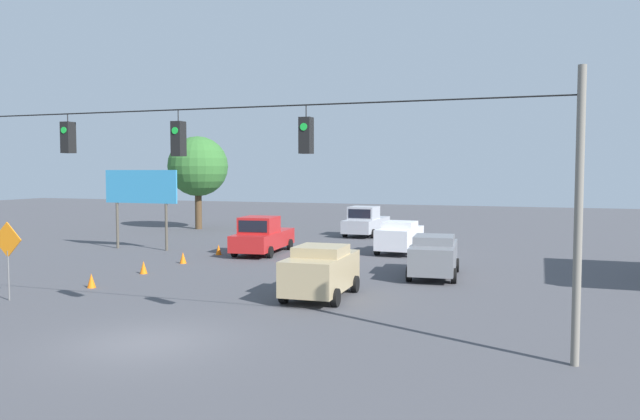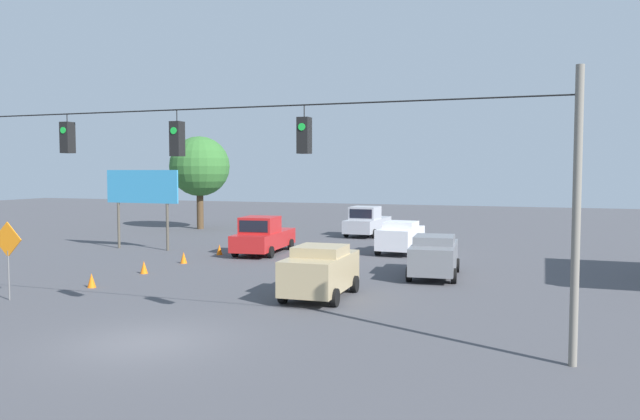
% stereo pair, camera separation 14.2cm
% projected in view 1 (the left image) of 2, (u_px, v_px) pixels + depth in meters
% --- Properties ---
extents(ground_plane, '(140.00, 140.00, 0.00)m').
position_uv_depth(ground_plane, '(147.00, 342.00, 16.98)').
color(ground_plane, '#47474C').
extents(overhead_signal_span, '(21.99, 0.38, 7.15)m').
position_uv_depth(overhead_signal_span, '(179.00, 179.00, 18.31)').
color(overhead_signal_span, slate).
rests_on(overhead_signal_span, ground_plane).
extents(pickup_truck_red_withflow_far, '(2.63, 5.73, 2.12)m').
position_uv_depth(pickup_truck_red_withflow_far, '(262.00, 236.00, 35.08)').
color(pickup_truck_red_withflow_far, red).
rests_on(pickup_truck_red_withflow_far, ground_plane).
extents(pickup_truck_silver_withflow_deep, '(2.37, 5.62, 2.12)m').
position_uv_depth(pickup_truck_silver_withflow_deep, '(366.00, 222.00, 44.85)').
color(pickup_truck_silver_withflow_deep, '#A8AAB2').
rests_on(pickup_truck_silver_withflow_deep, ground_plane).
extents(sedan_white_oncoming_deep, '(2.24, 3.99, 1.81)m').
position_uv_depth(sedan_white_oncoming_deep, '(400.00, 237.00, 35.16)').
color(sedan_white_oncoming_deep, silver).
rests_on(sedan_white_oncoming_deep, ground_plane).
extents(sedan_grey_oncoming_far, '(2.38, 4.74, 1.82)m').
position_uv_depth(sedan_grey_oncoming_far, '(434.00, 255.00, 27.47)').
color(sedan_grey_oncoming_far, slate).
rests_on(sedan_grey_oncoming_far, ground_plane).
extents(sedan_tan_crossing_near, '(2.22, 4.20, 1.92)m').
position_uv_depth(sedan_tan_crossing_near, '(321.00, 271.00, 22.92)').
color(sedan_tan_crossing_near, tan).
rests_on(sedan_tan_crossing_near, ground_plane).
extents(traffic_cone_nearest, '(0.34, 0.34, 0.58)m').
position_uv_depth(traffic_cone_nearest, '(91.00, 281.00, 24.88)').
color(traffic_cone_nearest, orange).
rests_on(traffic_cone_nearest, ground_plane).
extents(traffic_cone_second, '(0.34, 0.34, 0.58)m').
position_uv_depth(traffic_cone_second, '(144.00, 267.00, 28.26)').
color(traffic_cone_second, orange).
rests_on(traffic_cone_second, ground_plane).
extents(traffic_cone_third, '(0.34, 0.34, 0.58)m').
position_uv_depth(traffic_cone_third, '(183.00, 258.00, 31.40)').
color(traffic_cone_third, orange).
rests_on(traffic_cone_third, ground_plane).
extents(traffic_cone_fourth, '(0.34, 0.34, 0.58)m').
position_uv_depth(traffic_cone_fourth, '(219.00, 250.00, 34.59)').
color(traffic_cone_fourth, orange).
rests_on(traffic_cone_fourth, ground_plane).
extents(traffic_cone_fifth, '(0.34, 0.34, 0.58)m').
position_uv_depth(traffic_cone_fifth, '(244.00, 243.00, 37.87)').
color(traffic_cone_fifth, orange).
rests_on(traffic_cone_fifth, ground_plane).
extents(roadside_billboard, '(4.89, 0.16, 4.71)m').
position_uv_depth(roadside_billboard, '(141.00, 191.00, 36.79)').
color(roadside_billboard, '#4C473D').
rests_on(roadside_billboard, ground_plane).
extents(work_zone_sign, '(1.27, 0.06, 2.84)m').
position_uv_depth(work_zone_sign, '(8.00, 246.00, 22.35)').
color(work_zone_sign, slate).
rests_on(work_zone_sign, ground_plane).
extents(tree_horizon_left, '(4.77, 4.77, 7.40)m').
position_uv_depth(tree_horizon_left, '(198.00, 167.00, 49.63)').
color(tree_horizon_left, '#4C3823').
rests_on(tree_horizon_left, ground_plane).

